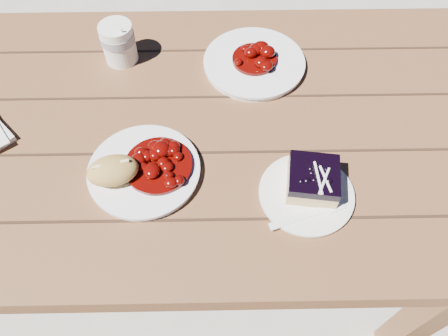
{
  "coord_description": "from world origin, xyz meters",
  "views": [
    {
      "loc": [
        0.34,
        -0.62,
        1.51
      ],
      "look_at": [
        0.35,
        -0.16,
        0.81
      ],
      "focal_mm": 35.0,
      "sensor_mm": 36.0,
      "label": 1
    }
  ],
  "objects_px": {
    "bread_roll": "(113,171)",
    "blueberry_cake": "(313,179)",
    "dessert_plate": "(306,194)",
    "coffee_cup": "(119,43)",
    "picnic_table": "(86,166)",
    "main_plate": "(144,171)",
    "second_plate": "(254,63)"
  },
  "relations": [
    {
      "from": "main_plate",
      "to": "bread_roll",
      "type": "distance_m",
      "value": 0.07
    },
    {
      "from": "picnic_table",
      "to": "coffee_cup",
      "type": "height_order",
      "value": "coffee_cup"
    },
    {
      "from": "picnic_table",
      "to": "second_plate",
      "type": "bearing_deg",
      "value": 23.08
    },
    {
      "from": "dessert_plate",
      "to": "coffee_cup",
      "type": "bearing_deg",
      "value": 135.69
    },
    {
      "from": "main_plate",
      "to": "picnic_table",
      "type": "bearing_deg",
      "value": 144.85
    },
    {
      "from": "picnic_table",
      "to": "main_plate",
      "type": "relative_size",
      "value": 8.9
    },
    {
      "from": "blueberry_cake",
      "to": "coffee_cup",
      "type": "bearing_deg",
      "value": 145.48
    },
    {
      "from": "main_plate",
      "to": "coffee_cup",
      "type": "bearing_deg",
      "value": 103.79
    },
    {
      "from": "blueberry_cake",
      "to": "coffee_cup",
      "type": "xyz_separation_m",
      "value": [
        -0.42,
        0.39,
        0.01
      ]
    },
    {
      "from": "bread_roll",
      "to": "second_plate",
      "type": "xyz_separation_m",
      "value": [
        0.3,
        0.33,
        -0.03
      ]
    },
    {
      "from": "picnic_table",
      "to": "main_plate",
      "type": "xyz_separation_m",
      "value": [
        0.19,
        -0.13,
        0.17
      ]
    },
    {
      "from": "main_plate",
      "to": "blueberry_cake",
      "type": "distance_m",
      "value": 0.34
    },
    {
      "from": "coffee_cup",
      "to": "second_plate",
      "type": "relative_size",
      "value": 0.41
    },
    {
      "from": "bread_roll",
      "to": "blueberry_cake",
      "type": "bearing_deg",
      "value": -3.41
    },
    {
      "from": "bread_roll",
      "to": "blueberry_cake",
      "type": "relative_size",
      "value": 0.93
    },
    {
      "from": "picnic_table",
      "to": "bread_roll",
      "type": "relative_size",
      "value": 19.58
    },
    {
      "from": "picnic_table",
      "to": "dessert_plate",
      "type": "height_order",
      "value": "dessert_plate"
    },
    {
      "from": "coffee_cup",
      "to": "second_plate",
      "type": "xyz_separation_m",
      "value": [
        0.33,
        -0.03,
        -0.04
      ]
    },
    {
      "from": "dessert_plate",
      "to": "coffee_cup",
      "type": "distance_m",
      "value": 0.58
    },
    {
      "from": "bread_roll",
      "to": "blueberry_cake",
      "type": "height_order",
      "value": "bread_roll"
    },
    {
      "from": "picnic_table",
      "to": "dessert_plate",
      "type": "distance_m",
      "value": 0.57
    },
    {
      "from": "bread_roll",
      "to": "main_plate",
      "type": "bearing_deg",
      "value": 19.98
    },
    {
      "from": "dessert_plate",
      "to": "main_plate",
      "type": "bearing_deg",
      "value": 169.89
    },
    {
      "from": "blueberry_cake",
      "to": "second_plate",
      "type": "height_order",
      "value": "blueberry_cake"
    },
    {
      "from": "blueberry_cake",
      "to": "second_plate",
      "type": "relative_size",
      "value": 0.45
    },
    {
      "from": "picnic_table",
      "to": "bread_roll",
      "type": "xyz_separation_m",
      "value": [
        0.13,
        -0.15,
        0.2
      ]
    },
    {
      "from": "dessert_plate",
      "to": "blueberry_cake",
      "type": "bearing_deg",
      "value": 56.31
    },
    {
      "from": "dessert_plate",
      "to": "coffee_cup",
      "type": "relative_size",
      "value": 1.85
    },
    {
      "from": "coffee_cup",
      "to": "picnic_table",
      "type": "bearing_deg",
      "value": -115.33
    },
    {
      "from": "bread_roll",
      "to": "dessert_plate",
      "type": "bearing_deg",
      "value": -5.73
    },
    {
      "from": "dessert_plate",
      "to": "bread_roll",
      "type": "bearing_deg",
      "value": 174.27
    },
    {
      "from": "picnic_table",
      "to": "blueberry_cake",
      "type": "bearing_deg",
      "value": -18.4
    }
  ]
}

